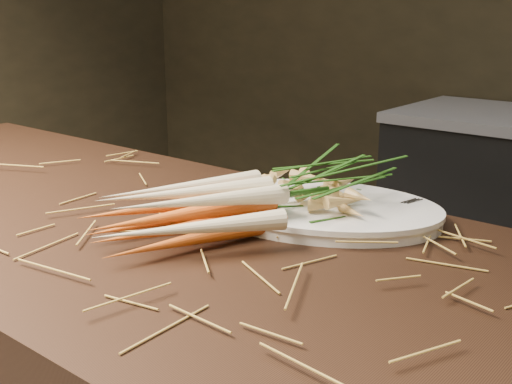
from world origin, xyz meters
TOP-DOWN VIEW (x-y plane):
  - straw_bedding at (0.00, 0.30)m, footprint 1.40×0.60m
  - root_veg_bunch at (0.01, 0.41)m, footprint 0.35×0.55m
  - serving_platter at (0.04, 0.50)m, footprint 0.47×0.39m
  - roasted_veg_heap at (0.04, 0.50)m, footprint 0.24×0.20m
  - serving_fork at (0.18, 0.53)m, footprint 0.05×0.15m

SIDE VIEW (x-z plane):
  - straw_bedding at x=0.00m, z-range 0.90..0.92m
  - serving_platter at x=0.04m, z-range 0.90..0.92m
  - serving_fork at x=0.18m, z-range 0.92..0.93m
  - roasted_veg_heap at x=0.04m, z-range 0.92..0.97m
  - root_veg_bunch at x=0.01m, z-range 0.90..1.00m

